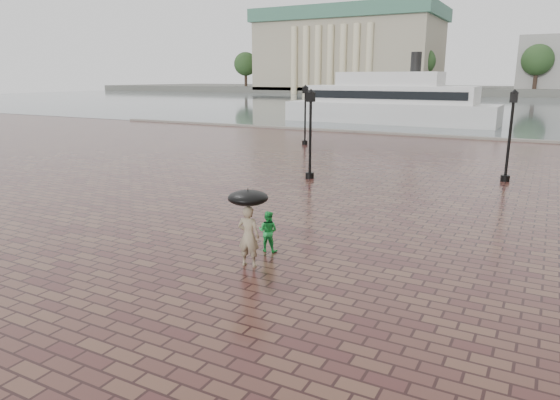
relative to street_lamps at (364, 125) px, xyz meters
name	(u,v)px	position (x,y,z in m)	size (l,w,h in m)	color
ground	(351,257)	(5.00, -15.33, -2.33)	(300.00, 300.00, 0.00)	#3A1B1A
harbour_water	(524,105)	(5.00, 76.67, -2.33)	(240.00, 240.00, 0.00)	#495359
quay_edge	(485,139)	(5.00, 16.67, -2.33)	(80.00, 0.60, 0.30)	slate
far_shore	(536,91)	(5.00, 144.67, -1.33)	(300.00, 60.00, 2.00)	#4C4C47
museum	(349,49)	(-50.00, 129.28, 11.58)	(57.00, 32.50, 26.00)	gray
far_trees	(538,60)	(5.00, 122.67, 7.09)	(188.00, 8.00, 13.50)	#2D2119
street_lamps	(364,125)	(0.00, 0.00, 0.00)	(15.44, 12.44, 4.40)	black
adult_pedestrian	(249,236)	(2.74, -17.36, -1.46)	(0.63, 0.41, 1.72)	gray
child_pedestrian	(268,231)	(2.60, -16.05, -1.70)	(0.60, 0.47, 1.24)	green
ferry_near	(389,102)	(-6.65, 27.91, 0.00)	(23.74, 6.28, 7.74)	silver
umbrella	(248,198)	(2.74, -17.36, -0.38)	(1.10, 1.10, 1.15)	black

